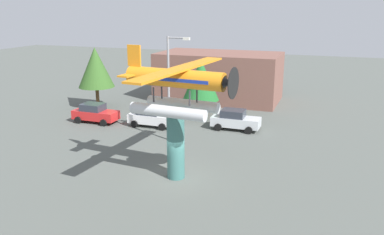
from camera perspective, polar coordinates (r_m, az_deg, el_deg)
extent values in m
plane|color=#515651|center=(25.66, -2.28, -8.48)|extent=(140.00, 140.00, 0.00)
cylinder|color=#386B66|center=(24.88, -2.33, -4.07)|extent=(1.10, 1.10, 4.18)
cylinder|color=silver|center=(23.31, -3.52, 0.84)|extent=(4.84, 1.15, 0.70)
cylinder|color=#333338|center=(23.02, -0.33, 2.73)|extent=(0.11, 0.11, 0.90)
cylinder|color=#333338|center=(24.12, -5.50, 3.26)|extent=(0.11, 0.11, 0.90)
cylinder|color=silver|center=(25.03, -1.34, 1.90)|extent=(4.84, 1.15, 0.70)
cylinder|color=#333338|center=(23.90, 0.70, 3.21)|extent=(0.11, 0.11, 0.90)
cylinder|color=#333338|center=(24.97, -4.33, 3.71)|extent=(0.11, 0.11, 0.90)
cylinder|color=orange|center=(23.79, -2.44, 5.59)|extent=(6.28, 1.68, 1.10)
cube|color=#193399|center=(23.70, -2.01, 5.56)|extent=(4.43, 1.55, 0.20)
cone|color=#262628|center=(22.49, 4.95, 4.97)|extent=(0.78, 0.94, 0.88)
cylinder|color=black|center=(22.36, 5.92, 4.88)|extent=(0.21, 1.80, 1.80)
cube|color=orange|center=(23.51, -1.59, 6.99)|extent=(2.08, 10.46, 0.12)
cube|color=orange|center=(25.17, -8.14, 6.24)|extent=(0.96, 2.85, 0.10)
cube|color=orange|center=(25.02, -8.24, 8.72)|extent=(0.91, 0.21, 1.30)
cube|color=red|center=(38.21, -13.54, 0.39)|extent=(4.20, 1.70, 0.80)
cube|color=#2D333D|center=(38.17, -13.92, 1.46)|extent=(2.00, 1.56, 0.64)
cylinder|color=black|center=(36.88, -12.49, -0.74)|extent=(0.64, 0.22, 0.64)
cylinder|color=black|center=(38.35, -11.08, -0.03)|extent=(0.64, 0.22, 0.64)
cylinder|color=black|center=(38.35, -15.92, -0.35)|extent=(0.64, 0.22, 0.64)
cylinder|color=black|center=(39.76, -14.44, 0.32)|extent=(0.64, 0.22, 0.64)
cube|color=white|center=(36.10, -5.67, -0.13)|extent=(4.20, 1.70, 0.80)
cube|color=#2D333D|center=(36.02, -6.07, 1.01)|extent=(2.00, 1.56, 0.64)
cylinder|color=black|center=(34.88, -4.28, -1.34)|extent=(0.64, 0.22, 0.64)
cylinder|color=black|center=(36.47, -3.14, -0.57)|extent=(0.64, 0.22, 0.64)
cylinder|color=black|center=(36.03, -8.21, -0.91)|extent=(0.64, 0.22, 0.64)
cylinder|color=black|center=(37.56, -6.94, -0.18)|extent=(0.64, 0.22, 0.64)
cube|color=silver|center=(35.16, 6.25, -0.58)|extent=(4.20, 1.70, 0.80)
cube|color=#2D333D|center=(35.03, 5.89, 0.59)|extent=(2.00, 1.56, 0.64)
cylinder|color=black|center=(34.16, 8.08, -1.83)|extent=(0.64, 0.22, 0.64)
cylinder|color=black|center=(35.85, 8.67, -1.01)|extent=(0.64, 0.22, 0.64)
cylinder|color=black|center=(34.76, 3.72, -1.39)|extent=(0.64, 0.22, 0.64)
cylinder|color=black|center=(36.43, 4.50, -0.61)|extent=(0.64, 0.22, 0.64)
cylinder|color=gray|center=(31.38, -3.34, 3.93)|extent=(0.18, 0.18, 8.26)
cylinder|color=gray|center=(30.52, -2.05, 11.27)|extent=(1.60, 0.12, 0.12)
cube|color=silver|center=(30.27, -0.79, 11.14)|extent=(0.50, 0.28, 0.20)
cube|color=brown|center=(46.06, 3.88, 5.85)|extent=(13.57, 7.41, 5.37)
cylinder|color=brown|center=(43.80, -13.29, 2.85)|extent=(0.36, 0.36, 2.21)
cone|color=#335B23|center=(43.23, -13.56, 6.96)|extent=(3.74, 3.74, 4.15)
cylinder|color=brown|center=(38.87, 1.24, 1.31)|extent=(0.36, 0.36, 1.73)
cone|color=#1E6028|center=(38.27, 1.27, 5.40)|extent=(3.51, 3.51, 3.91)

